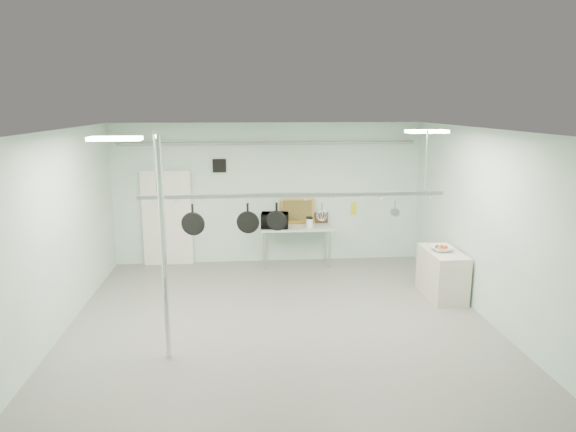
{
  "coord_description": "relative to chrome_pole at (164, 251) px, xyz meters",
  "views": [
    {
      "loc": [
        -0.59,
        -7.57,
        3.58
      ],
      "look_at": [
        0.18,
        1.0,
        1.71
      ],
      "focal_mm": 32.0,
      "sensor_mm": 36.0,
      "label": 1
    }
  ],
  "objects": [
    {
      "name": "door",
      "position": [
        -0.6,
        4.54,
        -0.55
      ],
      "size": [
        1.1,
        0.1,
        2.2
      ],
      "primitive_type": "cube",
      "color": "silver",
      "rests_on": "floor"
    },
    {
      "name": "skillet_right",
      "position": [
        1.63,
        0.9,
        0.26
      ],
      "size": [
        0.32,
        0.17,
        0.44
      ],
      "primitive_type": null,
      "rotation": [
        0.0,
        0.0,
        -0.37
      ],
      "color": "black",
      "rests_on": "pot_rack"
    },
    {
      "name": "whisk",
      "position": [
        2.35,
        0.9,
        0.31
      ],
      "size": [
        0.2,
        0.2,
        0.35
      ],
      "primitive_type": null,
      "rotation": [
        0.0,
        0.0,
        0.16
      ],
      "color": "#ACACB0",
      "rests_on": "pot_rack"
    },
    {
      "name": "ceiling",
      "position": [
        1.7,
        0.6,
        1.59
      ],
      "size": [
        7.0,
        8.0,
        0.02
      ],
      "primitive_type": "cube",
      "color": "silver",
      "rests_on": "back_wall"
    },
    {
      "name": "light_panel_right",
      "position": [
        4.1,
        1.2,
        1.56
      ],
      "size": [
        0.65,
        0.3,
        0.05
      ],
      "primitive_type": "cube",
      "color": "white",
      "rests_on": "ceiling"
    },
    {
      "name": "skillet_left",
      "position": [
        0.33,
        0.9,
        0.24
      ],
      "size": [
        0.37,
        0.12,
        0.48
      ],
      "primitive_type": null,
      "rotation": [
        0.0,
        0.0,
        -0.17
      ],
      "color": "black",
      "rests_on": "pot_rack"
    },
    {
      "name": "right_wall",
      "position": [
        5.19,
        0.6,
        0.0
      ],
      "size": [
        0.02,
        8.0,
        3.2
      ],
      "primitive_type": "cube",
      "color": "silver",
      "rests_on": "floor"
    },
    {
      "name": "pot_rack",
      "position": [
        1.9,
        0.9,
        0.63
      ],
      "size": [
        4.8,
        0.06,
        1.0
      ],
      "color": "#B7B7BC",
      "rests_on": "ceiling"
    },
    {
      "name": "fruit_cluster",
      "position": [
        4.8,
        1.99,
        -0.61
      ],
      "size": [
        0.24,
        0.24,
        0.09
      ],
      "primitive_type": null,
      "color": "#B41F10",
      "rests_on": "fruit_bowl"
    },
    {
      "name": "light_panel_left",
      "position": [
        -0.5,
        -0.2,
        1.56
      ],
      "size": [
        0.65,
        0.3,
        0.05
      ],
      "primitive_type": "cube",
      "color": "white",
      "rests_on": "ceiling"
    },
    {
      "name": "back_wall",
      "position": [
        1.7,
        4.59,
        0.0
      ],
      "size": [
        7.0,
        0.02,
        3.2
      ],
      "primitive_type": "cube",
      "color": "silver",
      "rests_on": "floor"
    },
    {
      "name": "grater",
      "position": [
        2.86,
        0.9,
        0.37
      ],
      "size": [
        0.09,
        0.05,
        0.23
      ],
      "primitive_type": null,
      "rotation": [
        0.0,
        0.0,
        -0.31
      ],
      "color": "yellow",
      "rests_on": "pot_rack"
    },
    {
      "name": "prep_table",
      "position": [
        2.3,
        4.2,
        -0.77
      ],
      "size": [
        1.6,
        0.7,
        0.91
      ],
      "color": "#ACCAB5",
      "rests_on": "floor"
    },
    {
      "name": "painting_small",
      "position": [
        2.91,
        4.5,
        -0.57
      ],
      "size": [
        0.3,
        0.08,
        0.25
      ],
      "primitive_type": "cube",
      "rotation": [
        -0.17,
        0.0,
        -0.0
      ],
      "color": "#312011",
      "rests_on": "prep_table"
    },
    {
      "name": "fruit_bowl",
      "position": [
        4.8,
        1.99,
        -0.65
      ],
      "size": [
        0.43,
        0.43,
        0.1
      ],
      "primitive_type": "imported",
      "rotation": [
        0.0,
        0.0,
        0.08
      ],
      "color": "silver",
      "rests_on": "side_cabinet"
    },
    {
      "name": "chrome_pole",
      "position": [
        0.0,
        0.0,
        0.0
      ],
      "size": [
        0.08,
        0.08,
        3.2
      ],
      "primitive_type": "cylinder",
      "color": "silver",
      "rests_on": "floor"
    },
    {
      "name": "skillet_mid",
      "position": [
        1.18,
        0.9,
        0.24
      ],
      "size": [
        0.36,
        0.12,
        0.48
      ],
      "primitive_type": null,
      "rotation": [
        0.0,
        0.0,
        -0.18
      ],
      "color": "black",
      "rests_on": "pot_rack"
    },
    {
      "name": "saucepan",
      "position": [
        3.54,
        0.9,
        0.36
      ],
      "size": [
        0.14,
        0.1,
        0.25
      ],
      "primitive_type": null,
      "rotation": [
        0.0,
        0.0,
        0.07
      ],
      "color": "silver",
      "rests_on": "pot_rack"
    },
    {
      "name": "wall_vent",
      "position": [
        0.6,
        4.57,
        0.65
      ],
      "size": [
        0.3,
        0.04,
        0.3
      ],
      "primitive_type": "cube",
      "color": "black",
      "rests_on": "back_wall"
    },
    {
      "name": "microwave",
      "position": [
        1.81,
        4.12,
        -0.53
      ],
      "size": [
        0.64,
        0.47,
        0.33
      ],
      "primitive_type": "imported",
      "rotation": [
        0.0,
        0.0,
        3.03
      ],
      "color": "black",
      "rests_on": "prep_table"
    },
    {
      "name": "floor",
      "position": [
        1.7,
        0.6,
        -1.6
      ],
      "size": [
        8.0,
        8.0,
        0.0
      ],
      "primitive_type": "plane",
      "color": "gray",
      "rests_on": "ground"
    },
    {
      "name": "side_cabinet",
      "position": [
        4.85,
        2.0,
        -1.15
      ],
      "size": [
        0.6,
        1.2,
        0.9
      ],
      "primitive_type": "cube",
      "color": "beige",
      "rests_on": "floor"
    },
    {
      "name": "conduit_pipe",
      "position": [
        1.7,
        4.5,
        1.15
      ],
      "size": [
        6.6,
        0.07,
        0.07
      ],
      "primitive_type": "cylinder",
      "rotation": [
        0.0,
        1.57,
        0.0
      ],
      "color": "gray",
      "rests_on": "back_wall"
    },
    {
      "name": "coffee_canister",
      "position": [
        2.58,
        4.07,
        -0.59
      ],
      "size": [
        0.19,
        0.19,
        0.2
      ],
      "primitive_type": "cylinder",
      "rotation": [
        0.0,
        0.0,
        0.36
      ],
      "color": "silver",
      "rests_on": "prep_table"
    },
    {
      "name": "painting_large",
      "position": [
        2.35,
        4.5,
        -0.41
      ],
      "size": [
        0.78,
        0.13,
        0.58
      ],
      "primitive_type": "cube",
      "rotation": [
        -0.14,
        0.0,
        -0.0
      ],
      "color": "#C08033",
      "rests_on": "prep_table"
    }
  ]
}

